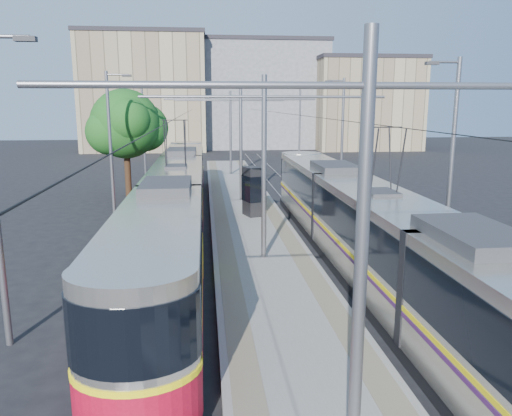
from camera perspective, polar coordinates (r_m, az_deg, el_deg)
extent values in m
plane|color=black|center=(12.69, 5.37, -17.74)|extent=(160.00, 160.00, 0.00)
cube|color=gray|center=(28.56, -1.25, -0.49)|extent=(4.00, 50.00, 0.30)
cube|color=gray|center=(28.45, -4.16, -0.24)|extent=(0.70, 50.00, 0.01)
cube|color=gray|center=(28.68, 1.64, -0.12)|extent=(0.70, 50.00, 0.01)
cube|color=gray|center=(28.57, -9.91, -0.93)|extent=(0.07, 70.00, 0.03)
cube|color=gray|center=(28.51, -7.03, -0.88)|extent=(0.07, 70.00, 0.03)
cube|color=gray|center=(28.96, 4.45, -0.62)|extent=(0.07, 70.00, 0.03)
cube|color=gray|center=(29.25, 7.21, -0.55)|extent=(0.07, 70.00, 0.03)
cube|color=black|center=(24.54, -8.88, -2.58)|extent=(2.30, 31.59, 0.40)
cube|color=#BCB5AC|center=(24.18, -9.00, 1.21)|extent=(2.40, 29.99, 2.90)
cube|color=black|center=(24.10, -9.04, 2.38)|extent=(2.43, 29.99, 1.30)
cube|color=yellow|center=(24.26, -8.97, 0.29)|extent=(2.43, 29.99, 0.12)
cube|color=#B40A24|center=(24.36, -8.93, -0.87)|extent=(2.42, 29.99, 1.10)
cube|color=#2D2D30|center=(23.94, -9.13, 4.98)|extent=(1.68, 3.00, 0.30)
cube|color=black|center=(18.02, 13.56, -8.13)|extent=(2.30, 29.27, 0.40)
cube|color=beige|center=(17.54, 13.82, -3.05)|extent=(2.40, 27.67, 2.90)
cube|color=black|center=(17.42, 13.90, -1.46)|extent=(2.43, 27.67, 1.30)
cube|color=yellow|center=(17.64, 13.76, -4.31)|extent=(2.43, 27.67, 0.12)
cube|color=#391447|center=(17.68, 13.74, -4.77)|extent=(2.43, 27.67, 0.10)
cube|color=#2D2D30|center=(17.20, 14.09, 2.11)|extent=(1.68, 3.00, 0.30)
cylinder|color=slate|center=(7.58, 11.85, -7.34)|extent=(0.20, 0.20, 7.00)
cylinder|color=slate|center=(7.18, 12.79, 13.49)|extent=(9.20, 0.10, 0.10)
cylinder|color=slate|center=(19.10, 0.92, 4.47)|extent=(0.20, 0.20, 7.00)
cylinder|color=slate|center=(18.94, 0.95, 12.59)|extent=(9.20, 0.10, 0.10)
cylinder|color=slate|center=(30.99, -1.74, 7.31)|extent=(0.20, 0.20, 7.00)
cylinder|color=slate|center=(30.89, -1.77, 12.31)|extent=(9.20, 0.10, 0.10)
cylinder|color=slate|center=(42.94, -2.93, 8.57)|extent=(0.20, 0.20, 7.00)
cylinder|color=slate|center=(42.87, -2.97, 12.18)|extent=(9.20, 0.10, 0.10)
cylinder|color=black|center=(27.85, -8.82, 10.27)|extent=(0.02, 70.00, 0.02)
cylinder|color=black|center=(28.43, 6.07, 10.37)|extent=(0.02, 70.00, 0.02)
cube|color=#2D2D30|center=(13.54, -24.86, 17.13)|extent=(0.50, 0.22, 0.12)
cylinder|color=slate|center=(29.37, -16.31, 6.98)|extent=(0.18, 0.18, 8.00)
cube|color=#2D2D30|center=(29.14, -14.55, 14.43)|extent=(0.50, 0.22, 0.12)
cylinder|color=slate|center=(45.17, -12.73, 8.72)|extent=(0.18, 0.18, 8.00)
cube|color=#2D2D30|center=(45.02, -11.52, 13.54)|extent=(0.50, 0.22, 0.12)
cylinder|color=slate|center=(21.31, 21.46, 4.96)|extent=(0.18, 0.18, 8.00)
cube|color=#2D2D30|center=(20.76, 19.47, 15.33)|extent=(0.50, 0.22, 0.12)
cylinder|color=slate|center=(36.22, 9.82, 8.12)|extent=(0.18, 0.18, 8.00)
cube|color=#2D2D30|center=(35.90, 8.29, 14.13)|extent=(0.50, 0.22, 0.12)
cylinder|color=slate|center=(51.79, 5.01, 9.33)|extent=(0.18, 0.18, 8.00)
cube|color=#2D2D30|center=(51.56, 3.85, 13.50)|extent=(0.50, 0.22, 0.12)
cube|color=black|center=(26.83, -0.46, 1.91)|extent=(1.01, 1.31, 2.64)
cube|color=black|center=(26.80, -0.46, 2.27)|extent=(1.07, 1.36, 1.38)
cylinder|color=#382314|center=(34.21, -14.41, 3.49)|extent=(0.41, 0.41, 2.99)
sphere|color=#154C17|center=(33.91, -14.72, 9.29)|extent=(4.49, 4.49, 4.49)
sphere|color=#154C17|center=(34.51, -12.64, 8.96)|extent=(3.18, 3.18, 3.18)
cube|color=tan|center=(71.24, -12.46, 12.55)|extent=(16.00, 12.00, 14.87)
cube|color=#262328|center=(71.78, -12.75, 18.69)|extent=(16.32, 12.24, 0.50)
cube|color=gray|center=(75.27, 0.39, 12.61)|extent=(18.00, 14.00, 14.45)
cube|color=#262328|center=(75.73, 0.40, 18.27)|extent=(18.36, 14.28, 0.50)
cube|color=tan|center=(72.32, 12.25, 11.38)|extent=(14.00, 10.00, 11.95)
cube|color=#262328|center=(72.56, 12.47, 16.30)|extent=(14.28, 10.20, 0.50)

